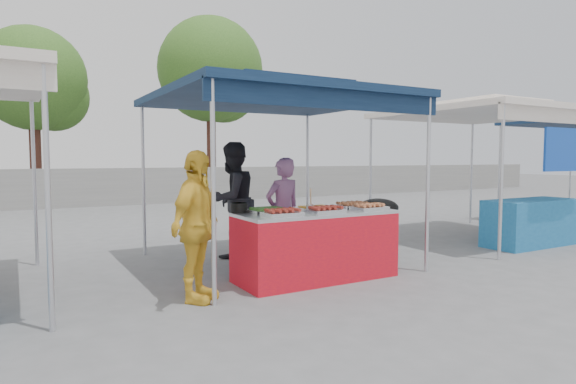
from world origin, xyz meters
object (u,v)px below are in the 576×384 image
wok_burner (378,225)px  helper_man (232,200)px  vendor_table (316,245)px  customer_person (196,226)px  vendor_woman (283,213)px  cooking_pot (239,208)px

wok_burner → helper_man: 2.22m
vendor_table → wok_burner: bearing=12.1°
helper_man → customer_person: helper_man is taller
wok_burner → vendor_woman: 1.38m
wok_burner → vendor_woman: size_ratio=0.62×
cooking_pot → vendor_woman: size_ratio=0.14×
helper_man → customer_person: bearing=35.9°
vendor_table → cooking_pot: cooking_pot is taller
vendor_table → wok_burner: 1.26m
vendor_table → helper_man: size_ratio=1.14×
vendor_woman → helper_man: bearing=-78.5°
vendor_woman → cooking_pot: bearing=19.6°
vendor_woman → helper_man: 1.04m
wok_burner → vendor_woman: vendor_woman is taller
vendor_table → vendor_woman: vendor_woman is taller
vendor_table → cooking_pot: size_ratio=9.68×
vendor_woman → wok_burner: bearing=149.7°
cooking_pot → customer_person: bearing=-144.0°
customer_person → vendor_woman: bearing=-13.7°
wok_burner → vendor_woman: bearing=147.5°
wok_burner → customer_person: 2.88m
vendor_table → vendor_woman: bearing=92.1°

